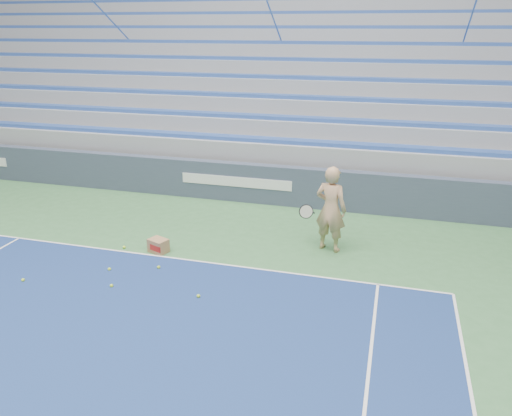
{
  "coord_description": "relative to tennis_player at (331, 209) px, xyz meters",
  "views": [
    {
      "loc": [
        4.16,
        3.05,
        4.71
      ],
      "look_at": [
        1.53,
        12.38,
        1.15
      ],
      "focal_mm": 35.0,
      "sensor_mm": 36.0,
      "label": 1
    }
  ],
  "objects": [
    {
      "name": "tennis_ball_0",
      "position": [
        -3.75,
        -2.84,
        -0.93
      ],
      "size": [
        0.07,
        0.07,
        0.07
      ],
      "primitive_type": "sphere",
      "color": "#C5F031",
      "rests_on": "ground"
    },
    {
      "name": "sponsor_barrier",
      "position": [
        -2.97,
        2.63,
        -0.41
      ],
      "size": [
        30.0,
        0.32,
        1.1
      ],
      "color": "#394356",
      "rests_on": "ground"
    },
    {
      "name": "bleachers",
      "position": [
        -2.97,
        8.35,
        1.4
      ],
      "size": [
        31.0,
        9.15,
        7.3
      ],
      "color": "gray",
      "rests_on": "ground"
    },
    {
      "name": "tennis_ball_4",
      "position": [
        -4.42,
        -1.2,
        -0.93
      ],
      "size": [
        0.07,
        0.07,
        0.07
      ],
      "primitive_type": "sphere",
      "color": "#C5F031",
      "rests_on": "ground"
    },
    {
      "name": "ball_box",
      "position": [
        -3.6,
        -1.15,
        -0.81
      ],
      "size": [
        0.49,
        0.43,
        0.3
      ],
      "color": "#99704A",
      "rests_on": "ground"
    },
    {
      "name": "tennis_ball_1",
      "position": [
        -3.24,
        -1.89,
        -0.93
      ],
      "size": [
        0.07,
        0.07,
        0.07
      ],
      "primitive_type": "sphere",
      "color": "#C5F031",
      "rests_on": "ground"
    },
    {
      "name": "tennis_ball_3",
      "position": [
        -5.54,
        -3.11,
        -0.93
      ],
      "size": [
        0.07,
        0.07,
        0.07
      ],
      "primitive_type": "sphere",
      "color": "#C5F031",
      "rests_on": "ground"
    },
    {
      "name": "tennis_player",
      "position": [
        0.0,
        0.0,
        0.0
      ],
      "size": [
        1.01,
        0.93,
        1.92
      ],
      "color": "tan",
      "rests_on": "ground"
    },
    {
      "name": "tennis_ball_2",
      "position": [
        -4.17,
        -2.24,
        -0.93
      ],
      "size": [
        0.07,
        0.07,
        0.07
      ],
      "primitive_type": "sphere",
      "color": "#C5F031",
      "rests_on": "ground"
    },
    {
      "name": "tennis_ball_5",
      "position": [
        -2.01,
        -2.75,
        -0.93
      ],
      "size": [
        0.07,
        0.07,
        0.07
      ],
      "primitive_type": "sphere",
      "color": "#C5F031",
      "rests_on": "ground"
    }
  ]
}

